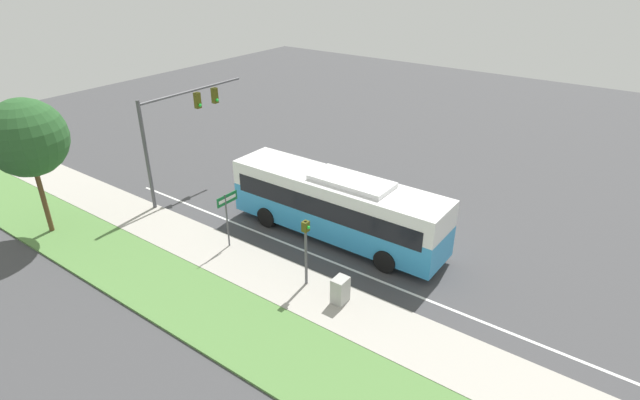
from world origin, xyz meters
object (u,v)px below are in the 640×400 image
street_sign (227,210)px  utility_cabinet (340,290)px  pedestrian_signal (306,243)px  bus (336,204)px  signal_gantry (178,121)px

street_sign → utility_cabinet: street_sign is taller
pedestrian_signal → bus: bearing=17.5°
pedestrian_signal → utility_cabinet: (-0.18, -1.86, -1.47)m
bus → street_sign: size_ratio=3.92×
signal_gantry → pedestrian_signal: signal_gantry is taller
signal_gantry → street_sign: signal_gantry is taller
street_sign → utility_cabinet: bearing=-94.2°
signal_gantry → pedestrian_signal: (-3.00, -11.17, -2.35)m
bus → pedestrian_signal: bus is taller
utility_cabinet → street_sign: bearing=85.8°
street_sign → utility_cabinet: size_ratio=2.57×
bus → utility_cabinet: bearing=-143.8°
street_sign → signal_gantry: bearing=66.9°
signal_gantry → pedestrian_signal: size_ratio=2.31×
utility_cabinet → bus: bearing=36.2°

